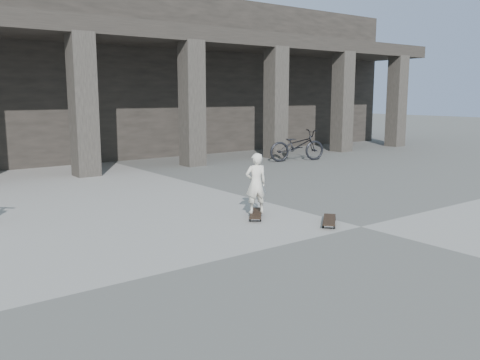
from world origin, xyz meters
TOP-DOWN VIEW (x-y plane):
  - ground at (0.00, 0.00)m, footprint 90.00×90.00m
  - colonnade at (-0.00, 13.77)m, footprint 28.00×8.82m
  - longboard at (-1.04, 1.66)m, footprint 0.75×0.83m
  - skateboard_spare at (-0.33, 0.45)m, footprint 0.77×0.72m
  - child at (-1.04, 1.66)m, footprint 0.48×0.39m
  - bicycle at (5.32, 7.30)m, footprint 2.18×1.26m

SIDE VIEW (x-z plane):
  - ground at x=0.00m, z-range 0.00..0.00m
  - longboard at x=-1.04m, z-range 0.03..0.12m
  - skateboard_spare at x=-0.33m, z-range 0.03..0.13m
  - bicycle at x=5.32m, z-range 0.00..1.08m
  - child at x=-1.04m, z-range 0.09..1.22m
  - colonnade at x=0.00m, z-range 0.03..6.03m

